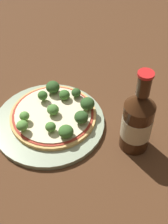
# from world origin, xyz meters

# --- Properties ---
(ground_plane) EXTENTS (3.00, 3.00, 0.00)m
(ground_plane) POSITION_xyz_m (0.00, 0.00, 0.00)
(ground_plane) COLOR #4C2D19
(plate) EXTENTS (0.27, 0.27, 0.01)m
(plate) POSITION_xyz_m (-0.01, -0.01, 0.01)
(plate) COLOR #93A384
(plate) RESTS_ON ground_plane
(pizza) EXTENTS (0.21, 0.21, 0.01)m
(pizza) POSITION_xyz_m (-0.01, -0.00, 0.02)
(pizza) COLOR tan
(pizza) RESTS_ON plate
(broccoli_floret_0) EXTENTS (0.03, 0.03, 0.03)m
(broccoli_floret_0) POSITION_xyz_m (0.01, 0.08, 0.04)
(broccoli_floret_0) COLOR #7A9E5B
(broccoli_floret_0) RESTS_ON pizza
(broccoli_floret_1) EXTENTS (0.03, 0.03, 0.03)m
(broccoli_floret_1) POSITION_xyz_m (0.06, -0.00, 0.04)
(broccoli_floret_1) COLOR #7A9E5B
(broccoli_floret_1) RESTS_ON pizza
(broccoli_floret_2) EXTENTS (0.03, 0.03, 0.03)m
(broccoli_floret_2) POSITION_xyz_m (-0.05, 0.05, 0.04)
(broccoli_floret_2) COLOR #7A9E5B
(broccoli_floret_2) RESTS_ON pizza
(broccoli_floret_3) EXTENTS (0.02, 0.02, 0.03)m
(broccoli_floret_3) POSITION_xyz_m (0.04, -0.03, 0.04)
(broccoli_floret_3) COLOR #7A9E5B
(broccoli_floret_3) RESTS_ON pizza
(broccoli_floret_4) EXTENTS (0.03, 0.03, 0.03)m
(broccoli_floret_4) POSITION_xyz_m (-0.01, 0.00, 0.04)
(broccoli_floret_4) COLOR #7A9E5B
(broccoli_floret_4) RESTS_ON pizza
(broccoli_floret_5) EXTENTS (0.02, 0.02, 0.03)m
(broccoli_floret_5) POSITION_xyz_m (-0.07, -0.01, 0.04)
(broccoli_floret_5) COLOR #7A9E5B
(broccoli_floret_5) RESTS_ON pizza
(broccoli_floret_6) EXTENTS (0.03, 0.03, 0.03)m
(broccoli_floret_6) POSITION_xyz_m (0.01, -0.08, 0.04)
(broccoli_floret_6) COLOR #7A9E5B
(broccoli_floret_6) RESTS_ON pizza
(broccoli_floret_7) EXTENTS (0.02, 0.02, 0.03)m
(broccoli_floret_7) POSITION_xyz_m (-0.02, -0.07, 0.04)
(broccoli_floret_7) COLOR #7A9E5B
(broccoli_floret_7) RESTS_ON pizza
(broccoli_floret_8) EXTENTS (0.04, 0.04, 0.03)m
(broccoli_floret_8) POSITION_xyz_m (-0.08, 0.03, 0.04)
(broccoli_floret_8) COLOR #7A9E5B
(broccoli_floret_8) RESTS_ON pizza
(broccoli_floret_9) EXTENTS (0.03, 0.03, 0.03)m
(broccoli_floret_9) POSITION_xyz_m (0.04, 0.05, 0.04)
(broccoli_floret_9) COLOR #7A9E5B
(broccoli_floret_9) RESTS_ON pizza
(broccoli_floret_10) EXTENTS (0.02, 0.02, 0.02)m
(broccoli_floret_10) POSITION_xyz_m (-0.04, 0.08, 0.04)
(broccoli_floret_10) COLOR #7A9E5B
(broccoli_floret_10) RESTS_ON pizza
(beer_bottle) EXTENTS (0.07, 0.07, 0.21)m
(beer_bottle) POSITION_xyz_m (0.14, 0.14, 0.08)
(beer_bottle) COLOR #381E0F
(beer_bottle) RESTS_ON ground_plane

